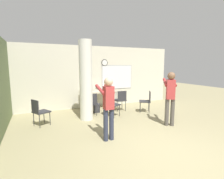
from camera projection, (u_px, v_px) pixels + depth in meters
ground_plane at (171, 156)px, 3.74m from camera, size 24.00×24.00×0.00m
wall_back at (95, 77)px, 8.13m from camera, size 8.00×0.15×2.80m
support_pillar at (86, 81)px, 6.10m from camera, size 0.45×0.45×2.80m
folding_table at (99, 93)px, 7.79m from camera, size 1.63×0.61×0.78m
bottle_on_table at (89, 90)px, 7.54m from camera, size 0.06×0.06×0.23m
waste_bin at (97, 108)px, 7.21m from camera, size 0.29×0.29×0.37m
chair_mid_room at (146, 100)px, 7.22m from camera, size 0.61×0.61×0.87m
chair_by_left_wall at (39, 110)px, 5.54m from camera, size 0.59×0.59×0.87m
chair_table_right at (121, 99)px, 7.41m from camera, size 0.46×0.46×0.87m
chair_table_front at (111, 103)px, 6.65m from camera, size 0.60×0.60×0.87m
chair_table_left at (91, 103)px, 6.71m from camera, size 0.45×0.45×0.87m
person_playing_front at (108, 104)px, 4.45m from camera, size 0.37×0.64×1.64m
person_playing_side at (170, 94)px, 5.54m from camera, size 0.61×0.71×1.73m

